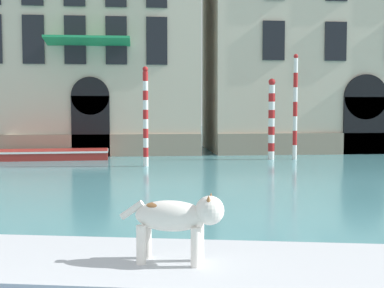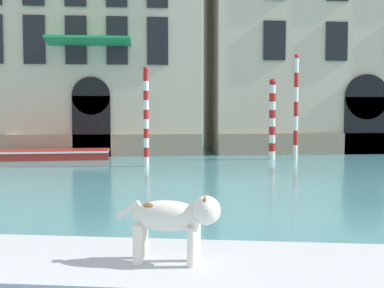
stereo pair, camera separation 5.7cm
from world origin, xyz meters
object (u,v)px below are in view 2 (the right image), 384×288
Objects in this scene: mooring_pole_0 at (296,107)px; boat_moored_near_palazzo at (52,154)px; mooring_pole_2 at (146,116)px; mooring_pole_3 at (272,119)px; dog_on_deck at (174,217)px.

boat_moored_near_palazzo is at bearing 174.14° from mooring_pole_0.
mooring_pole_3 is at bearing 21.29° from mooring_pole_2.
mooring_pole_2 reaches higher than mooring_pole_3.
mooring_pole_3 is (9.37, -1.02, 1.52)m from boat_moored_near_palazzo.
boat_moored_near_palazzo is 10.63m from mooring_pole_0.
boat_moored_near_palazzo is at bearing 119.03° from dog_on_deck.
mooring_pole_2 is at bearing 106.51° from dog_on_deck.
mooring_pole_0 is 1.13m from mooring_pole_3.
mooring_pole_2 is 5.75m from mooring_pole_3.
boat_moored_near_palazzo is 1.43× the size of mooring_pole_3.
mooring_pole_2 reaches higher than dog_on_deck.
dog_on_deck is 17.70m from mooring_pole_3.
mooring_pole_0 is 1.19× the size of mooring_pole_2.
mooring_pole_0 is (10.37, -1.06, 2.03)m from boat_moored_near_palazzo.
dog_on_deck is at bearing -79.78° from boat_moored_near_palazzo.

